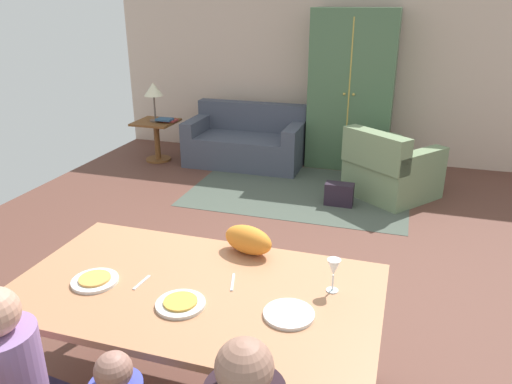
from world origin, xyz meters
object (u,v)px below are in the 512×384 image
plate_near_woman (289,314)px  handbag (339,194)px  book_lower (169,120)px  dining_table (196,297)px  armoire (352,91)px  plate_near_man (95,281)px  cat (248,240)px  book_upper (165,119)px  plate_near_child (181,304)px  table_lamp (153,91)px  wine_glass (334,269)px  side_table (157,135)px  armchair (390,170)px  couch (246,142)px

plate_near_woman → handbag: size_ratio=0.78×
book_lower → handbag: book_lower is taller
dining_table → armoire: 4.69m
plate_near_man → plate_near_woman: same height
cat → book_upper: 4.34m
armoire → book_lower: bearing=-167.3°
plate_near_child → book_upper: bearing=118.3°
handbag → book_upper: bearing=161.5°
cat → book_lower: cat is taller
plate_near_man → handbag: 3.46m
plate_near_woman → table_lamp: size_ratio=0.46×
plate_near_woman → wine_glass: wine_glass is taller
dining_table → book_lower: size_ratio=8.87×
dining_table → plate_near_woman: 0.55m
table_lamp → book_lower: table_lamp is taller
plate_near_woman → side_table: plate_near_woman is taller
armchair → handbag: armchair is taller
plate_near_woman → armoire: bearing=93.7°
couch → book_upper: (-1.12, -0.28, 0.32)m
wine_glass → armoire: 4.51m
handbag → armoire: bearing=94.2°
wine_glass → armchair: size_ratio=0.16×
table_lamp → handbag: (2.77, -0.90, -0.88)m
dining_table → cat: cat is taller
book_lower → book_upper: book_upper is taller
couch → plate_near_child: bearing=-75.6°
book_upper → handbag: (2.61, -0.88, -0.49)m
plate_near_man → table_lamp: bearing=114.3°
cat → armoire: (0.08, 4.22, 0.20)m
dining_table → wine_glass: wine_glass is taller
plate_near_woman → table_lamp: bearing=125.4°
armoire → armchair: bearing=-59.0°
table_lamp → handbag: size_ratio=1.69×
armoire → book_upper: bearing=-165.9°
side_table → plate_near_man: bearing=-65.7°
dining_table → book_upper: 4.63m
plate_near_woman → armchair: armchair is taller
table_lamp → book_lower: (0.19, 0.05, -0.41)m
armchair → table_lamp: table_lamp is taller
plate_near_man → book_upper: bearing=112.6°
plate_near_child → wine_glass: bearing=27.1°
couch → cat: bearing=-71.4°
plate_near_man → plate_near_child: (0.54, -0.06, 0.00)m
book_upper → side_table: bearing=171.0°
armchair → handbag: (-0.52, -0.46, -0.19)m
plate_near_child → armchair: (0.86, 3.80, -0.45)m
table_lamp → book_upper: size_ratio=2.45×
side_table → book_upper: size_ratio=2.64×
table_lamp → couch: bearing=11.4°
plate_near_child → handbag: 3.42m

